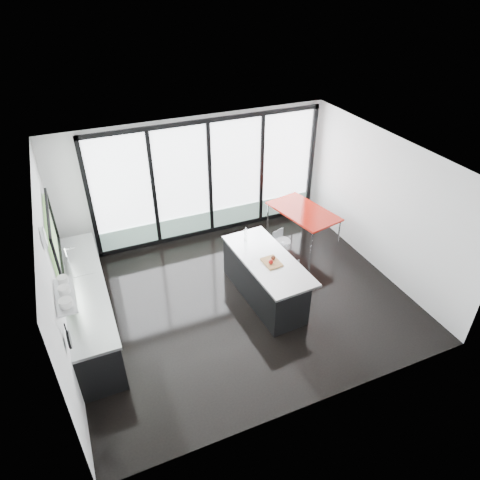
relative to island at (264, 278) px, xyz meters
name	(u,v)px	position (x,y,z in m)	size (l,w,h in m)	color
floor	(241,300)	(-0.43, 0.07, -0.44)	(6.00, 5.00, 0.00)	black
ceiling	(242,162)	(-0.43, 0.07, 2.36)	(6.00, 5.00, 0.00)	white
wall_back	(209,184)	(-0.15, 2.53, 0.83)	(6.00, 0.09, 2.80)	silver
wall_front	(319,337)	(-0.43, -2.43, 0.96)	(6.00, 0.00, 2.80)	silver
wall_left	(55,262)	(-3.40, 0.34, 1.12)	(0.26, 5.00, 2.80)	silver
wall_right	(382,205)	(2.57, 0.07, 0.96)	(0.00, 5.00, 2.80)	silver
counter_cabinets	(89,306)	(-3.10, 0.46, 0.03)	(0.69, 3.24, 1.36)	black
island	(264,278)	(0.00, 0.00, 0.00)	(1.01, 2.16, 1.12)	black
bar_stool_near	(297,287)	(0.53, -0.35, -0.13)	(0.39, 0.39, 0.62)	silver
bar_stool_far	(281,253)	(0.78, 0.76, -0.13)	(0.39, 0.39, 0.62)	silver
red_table	(302,227)	(1.59, 1.33, -0.02)	(0.89, 1.57, 0.84)	#9C170D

